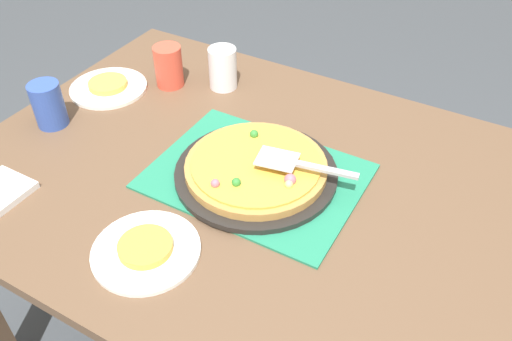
{
  "coord_description": "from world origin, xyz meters",
  "views": [
    {
      "loc": [
        0.46,
        -0.81,
        1.57
      ],
      "look_at": [
        0.0,
        0.0,
        0.77
      ],
      "focal_mm": 37.0,
      "sensor_mm": 36.0,
      "label": 1
    }
  ],
  "objects_px": {
    "cup_corner": "(223,68)",
    "napkin_stack": "(0,191)",
    "served_slice_left": "(108,84)",
    "plate_far_right": "(146,251)",
    "pizza_pan": "(256,173)",
    "plate_near_left": "(109,88)",
    "served_slice_right": "(145,247)",
    "pizza": "(256,166)",
    "cup_far": "(48,105)",
    "pizza_server": "(298,163)",
    "cup_near": "(169,66)"
  },
  "relations": [
    {
      "from": "cup_far",
      "to": "cup_corner",
      "type": "height_order",
      "value": "same"
    },
    {
      "from": "plate_far_right",
      "to": "cup_far",
      "type": "distance_m",
      "value": 0.55
    },
    {
      "from": "napkin_stack",
      "to": "cup_far",
      "type": "bearing_deg",
      "value": 111.12
    },
    {
      "from": "plate_near_left",
      "to": "served_slice_left",
      "type": "distance_m",
      "value": 0.01
    },
    {
      "from": "pizza_server",
      "to": "cup_corner",
      "type": "bearing_deg",
      "value": 142.96
    },
    {
      "from": "napkin_stack",
      "to": "pizza_server",
      "type": "bearing_deg",
      "value": 31.79
    },
    {
      "from": "cup_corner",
      "to": "napkin_stack",
      "type": "distance_m",
      "value": 0.67
    },
    {
      "from": "served_slice_right",
      "to": "cup_near",
      "type": "relative_size",
      "value": 0.92
    },
    {
      "from": "served_slice_left",
      "to": "plate_far_right",
      "type": "bearing_deg",
      "value": -41.85
    },
    {
      "from": "plate_near_left",
      "to": "pizza_server",
      "type": "distance_m",
      "value": 0.67
    },
    {
      "from": "plate_far_right",
      "to": "served_slice_right",
      "type": "distance_m",
      "value": 0.01
    },
    {
      "from": "cup_far",
      "to": "served_slice_right",
      "type": "bearing_deg",
      "value": -25.04
    },
    {
      "from": "plate_near_left",
      "to": "plate_far_right",
      "type": "bearing_deg",
      "value": -41.85
    },
    {
      "from": "pizza",
      "to": "cup_corner",
      "type": "distance_m",
      "value": 0.41
    },
    {
      "from": "cup_far",
      "to": "cup_corner",
      "type": "bearing_deg",
      "value": 52.58
    },
    {
      "from": "plate_far_right",
      "to": "cup_corner",
      "type": "relative_size",
      "value": 1.83
    },
    {
      "from": "served_slice_right",
      "to": "cup_corner",
      "type": "relative_size",
      "value": 0.92
    },
    {
      "from": "served_slice_right",
      "to": "cup_corner",
      "type": "distance_m",
      "value": 0.65
    },
    {
      "from": "pizza",
      "to": "pizza_server",
      "type": "distance_m",
      "value": 0.1
    },
    {
      "from": "cup_near",
      "to": "cup_corner",
      "type": "relative_size",
      "value": 1.0
    },
    {
      "from": "cup_near",
      "to": "cup_far",
      "type": "height_order",
      "value": "same"
    },
    {
      "from": "plate_far_right",
      "to": "served_slice_right",
      "type": "bearing_deg",
      "value": 0.0
    },
    {
      "from": "cup_far",
      "to": "pizza_server",
      "type": "relative_size",
      "value": 0.51
    },
    {
      "from": "pizza_pan",
      "to": "cup_far",
      "type": "height_order",
      "value": "cup_far"
    },
    {
      "from": "served_slice_left",
      "to": "napkin_stack",
      "type": "relative_size",
      "value": 0.92
    },
    {
      "from": "plate_far_right",
      "to": "napkin_stack",
      "type": "xyz_separation_m",
      "value": [
        -0.4,
        -0.03,
        0.0
      ]
    },
    {
      "from": "cup_near",
      "to": "pizza_server",
      "type": "xyz_separation_m",
      "value": [
        0.52,
        -0.22,
        0.01
      ]
    },
    {
      "from": "plate_near_left",
      "to": "served_slice_left",
      "type": "relative_size",
      "value": 2.0
    },
    {
      "from": "plate_far_right",
      "to": "plate_near_left",
      "type": "bearing_deg",
      "value": 138.15
    },
    {
      "from": "pizza_pan",
      "to": "plate_near_left",
      "type": "relative_size",
      "value": 1.73
    },
    {
      "from": "pizza_pan",
      "to": "plate_far_right",
      "type": "xyz_separation_m",
      "value": [
        -0.08,
        -0.31,
        -0.01
      ]
    },
    {
      "from": "cup_far",
      "to": "pizza_server",
      "type": "bearing_deg",
      "value": 8.19
    },
    {
      "from": "pizza",
      "to": "pizza_server",
      "type": "height_order",
      "value": "pizza_server"
    },
    {
      "from": "plate_far_right",
      "to": "napkin_stack",
      "type": "distance_m",
      "value": 0.4
    },
    {
      "from": "pizza_pan",
      "to": "plate_far_right",
      "type": "relative_size",
      "value": 1.73
    },
    {
      "from": "plate_far_right",
      "to": "served_slice_left",
      "type": "xyz_separation_m",
      "value": [
        -0.48,
        0.43,
        0.01
      ]
    },
    {
      "from": "pizza_server",
      "to": "pizza",
      "type": "bearing_deg",
      "value": -169.21
    },
    {
      "from": "served_slice_left",
      "to": "pizza_pan",
      "type": "bearing_deg",
      "value": -12.43
    },
    {
      "from": "pizza",
      "to": "napkin_stack",
      "type": "distance_m",
      "value": 0.58
    },
    {
      "from": "pizza",
      "to": "plate_far_right",
      "type": "bearing_deg",
      "value": -104.27
    },
    {
      "from": "served_slice_right",
      "to": "cup_corner",
      "type": "bearing_deg",
      "value": 108.36
    },
    {
      "from": "plate_near_left",
      "to": "napkin_stack",
      "type": "height_order",
      "value": "napkin_stack"
    },
    {
      "from": "cup_far",
      "to": "cup_corner",
      "type": "xyz_separation_m",
      "value": [
        0.29,
        0.38,
        0.0
      ]
    },
    {
      "from": "pizza",
      "to": "napkin_stack",
      "type": "xyz_separation_m",
      "value": [
        -0.47,
        -0.33,
        -0.03
      ]
    },
    {
      "from": "plate_far_right",
      "to": "napkin_stack",
      "type": "height_order",
      "value": "napkin_stack"
    },
    {
      "from": "cup_corner",
      "to": "pizza_pan",
      "type": "bearing_deg",
      "value": -47.1
    },
    {
      "from": "served_slice_right",
      "to": "cup_corner",
      "type": "xyz_separation_m",
      "value": [
        -0.2,
        0.61,
        0.04
      ]
    },
    {
      "from": "pizza",
      "to": "served_slice_left",
      "type": "xyz_separation_m",
      "value": [
        -0.56,
        0.12,
        -0.02
      ]
    },
    {
      "from": "cup_corner",
      "to": "served_slice_left",
      "type": "bearing_deg",
      "value": -147.53
    },
    {
      "from": "served_slice_right",
      "to": "napkin_stack",
      "type": "height_order",
      "value": "served_slice_right"
    }
  ]
}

